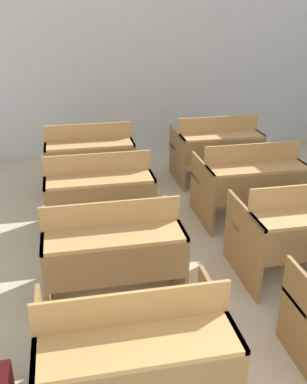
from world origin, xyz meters
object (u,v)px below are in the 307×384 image
at_px(bench_second_left, 112,249).
at_px(bench_second_right, 302,228).
at_px(bench_back_left, 89,156).
at_px(bench_front_left, 134,351).
at_px(bench_third_right, 249,180).
at_px(bench_third_left, 99,192).
at_px(bench_back_right, 216,148).

relative_size(bench_second_left, bench_second_right, 1.00).
relative_size(bench_second_right, bench_back_left, 1.00).
distance_m(bench_front_left, bench_back_left, 3.46).
bearing_deg(bench_third_right, bench_third_left, 179.63).
xyz_separation_m(bench_front_left, bench_third_right, (1.66, 2.30, 0.00)).
height_order(bench_front_left, bench_back_right, same).
height_order(bench_second_right, bench_third_right, same).
bearing_deg(bench_third_left, bench_second_right, -34.67).
bearing_deg(bench_front_left, bench_third_right, 54.21).
xyz_separation_m(bench_second_right, bench_back_right, (0.01, 2.33, 0.00)).
bearing_deg(bench_third_right, bench_back_left, 144.91).
bearing_deg(bench_back_right, bench_third_right, -91.39).
height_order(bench_second_left, bench_back_left, same).
height_order(bench_second_left, bench_third_right, same).
height_order(bench_front_left, bench_back_left, same).
distance_m(bench_back_left, bench_back_right, 1.69).
relative_size(bench_back_left, bench_back_right, 1.00).
bearing_deg(bench_second_right, bench_front_left, -145.27).
distance_m(bench_second_right, bench_third_left, 2.02).
bearing_deg(bench_back_left, bench_back_right, 0.84).
bearing_deg(bench_front_left, bench_back_left, 90.02).
bearing_deg(bench_third_left, bench_front_left, -90.31).
height_order(bench_second_right, bench_back_left, same).
bearing_deg(bench_third_right, bench_second_right, -89.18).
height_order(bench_front_left, bench_third_left, same).
height_order(bench_third_left, bench_back_right, same).
distance_m(bench_second_right, bench_back_left, 2.85).
relative_size(bench_second_left, bench_back_right, 1.00).
distance_m(bench_front_left, bench_back_right, 3.87).
height_order(bench_back_left, bench_back_right, same).
xyz_separation_m(bench_front_left, bench_back_left, (-0.00, 3.46, 0.00)).
xyz_separation_m(bench_third_left, bench_back_right, (1.67, 1.18, 0.00)).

